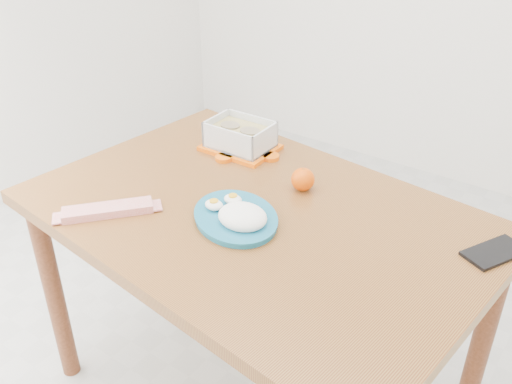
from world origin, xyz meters
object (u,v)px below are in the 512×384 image
Objects in this scene: dining_table at (256,239)px; orange_fruit at (303,179)px; food_container at (240,136)px; smartphone at (495,252)px; rice_plate at (238,215)px.

orange_fruit is (0.04, 0.17, 0.13)m from dining_table.
smartphone is at bearing -7.79° from food_container.
food_container reaches higher than rice_plate.
food_container is at bearing 156.64° from rice_plate.
food_container is (-0.26, 0.28, 0.14)m from dining_table.
smartphone is at bearing 53.89° from rice_plate.
orange_fruit reaches higher than dining_table.
dining_table is 0.14m from rice_plate.
rice_plate is 0.65m from smartphone.
dining_table is 5.72× the size of food_container.
food_container is at bearing 139.69° from dining_table.
food_container reaches higher than orange_fruit.
food_container is at bearing -160.14° from smartphone.
food_container reaches higher than dining_table.
orange_fruit reaches higher than smartphone.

